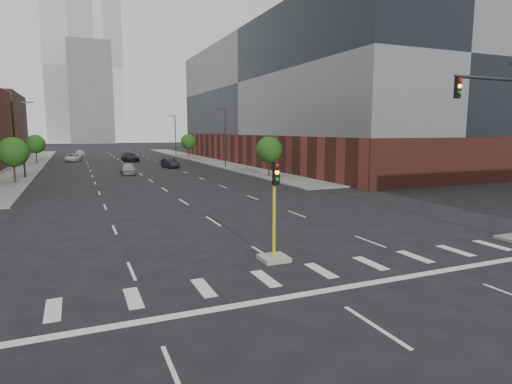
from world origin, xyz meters
TOP-DOWN VIEW (x-y plane):
  - ground at (0.00, 0.00)m, footprint 400.00×400.00m
  - sidewalk_left_far at (-15.00, 74.00)m, footprint 5.00×92.00m
  - sidewalk_right_far at (15.00, 74.00)m, footprint 5.00×92.00m
  - building_right_main at (29.50, 60.00)m, footprint 24.00×70.00m
  - tower_left at (-8.00, 220.00)m, footprint 22.00×22.00m
  - tower_right at (10.00, 260.00)m, footprint 20.00×20.00m
  - tower_mid at (0.00, 200.00)m, footprint 18.00×18.00m
  - median_traffic_signal at (0.00, 8.97)m, footprint 1.20×1.20m
  - mast_arm_signal at (12.61, 7.50)m, footprint 5.12×0.90m
  - streetlight_right_a at (13.41, 55.00)m, footprint 1.60×0.22m
  - streetlight_right_b at (13.41, 90.00)m, footprint 1.60×0.22m
  - streetlight_left at (-13.41, 50.00)m, footprint 1.60×0.22m
  - tree_left_near at (-14.00, 45.00)m, footprint 3.20×3.20m
  - tree_left_far at (-14.00, 75.00)m, footprint 3.20×3.20m
  - tree_right_near at (14.00, 40.00)m, footprint 3.20×3.20m
  - tree_right_far at (14.00, 80.00)m, footprint 3.20×3.20m
  - car_near_left at (-1.57, 50.37)m, footprint 1.87×4.43m
  - car_mid_right at (5.56, 58.17)m, footprint 2.23×4.55m
  - car_far_left at (-8.21, 78.95)m, footprint 3.03×5.35m
  - car_deep_right at (1.50, 74.47)m, footprint 3.04×5.80m
  - car_distant at (-6.82, 92.32)m, footprint 2.10×4.77m

SIDE VIEW (x-z plane):
  - ground at x=0.00m, z-range 0.00..0.00m
  - sidewalk_left_far at x=-15.00m, z-range 0.00..0.15m
  - sidewalk_right_far at x=15.00m, z-range 0.00..0.15m
  - car_far_left at x=-8.21m, z-range 0.00..1.41m
  - car_mid_right at x=5.56m, z-range 0.00..1.44m
  - car_near_left at x=-1.57m, z-range 0.00..1.50m
  - car_distant at x=-6.82m, z-range 0.00..1.60m
  - car_deep_right at x=1.50m, z-range 0.00..1.60m
  - median_traffic_signal at x=0.00m, z-range -1.23..3.17m
  - tree_left_near at x=-14.00m, z-range 0.97..5.82m
  - tree_left_far at x=-14.00m, z-range 0.97..5.82m
  - tree_right_near at x=14.00m, z-range 0.97..5.82m
  - tree_right_far at x=14.00m, z-range 0.97..5.82m
  - streetlight_right_a at x=13.41m, z-range 0.47..9.55m
  - streetlight_right_b at x=13.41m, z-range 0.47..9.55m
  - streetlight_left at x=-13.41m, z-range 0.47..9.55m
  - mast_arm_signal at x=12.61m, z-range 1.11..10.18m
  - building_right_main at x=29.50m, z-range 0.00..22.00m
  - tower_mid at x=0.00m, z-range 0.00..44.00m
  - tower_left at x=-8.00m, z-range 0.00..70.00m
  - tower_right at x=10.00m, z-range 0.00..80.00m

